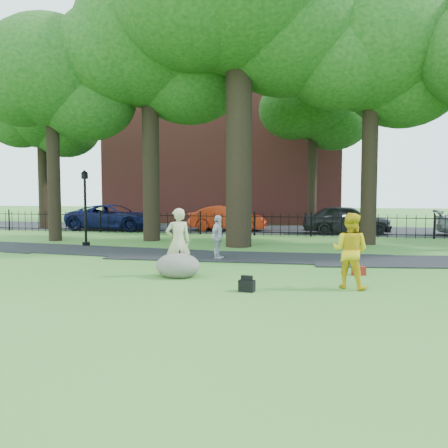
% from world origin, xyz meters
% --- Properties ---
extents(ground, '(120.00, 120.00, 0.00)m').
position_xyz_m(ground, '(0.00, 0.00, 0.00)').
color(ground, '#326D26').
rests_on(ground, ground).
extents(footpath, '(36.07, 3.85, 0.03)m').
position_xyz_m(footpath, '(1.00, 3.90, 0.00)').
color(footpath, black).
rests_on(footpath, ground).
extents(street, '(80.00, 7.00, 0.02)m').
position_xyz_m(street, '(0.00, 16.00, 0.00)').
color(street, black).
rests_on(street, ground).
extents(iron_fence, '(44.00, 0.04, 1.20)m').
position_xyz_m(iron_fence, '(0.00, 12.00, 0.60)').
color(iron_fence, black).
rests_on(iron_fence, ground).
extents(brick_building, '(18.00, 8.00, 12.00)m').
position_xyz_m(brick_building, '(-4.00, 24.00, 6.00)').
color(brick_building, brown).
rests_on(brick_building, ground).
extents(big_tree, '(10.08, 8.61, 14.37)m').
position_xyz_m(big_tree, '(0.13, 7.09, 10.14)').
color(big_tree, black).
rests_on(big_tree, ground).
extents(tree_row, '(26.82, 7.96, 12.42)m').
position_xyz_m(tree_row, '(0.52, 8.40, 8.15)').
color(tree_row, black).
rests_on(tree_row, ground).
extents(woman, '(0.81, 0.71, 1.86)m').
position_xyz_m(woman, '(-0.50, 0.12, 0.93)').
color(woman, tan).
rests_on(woman, ground).
extents(man, '(1.07, 0.97, 1.80)m').
position_xyz_m(man, '(3.99, -0.57, 0.90)').
color(man, gold).
rests_on(man, ground).
extents(pedestrian, '(0.51, 0.94, 1.52)m').
position_xyz_m(pedestrian, '(-0.09, 3.25, 0.76)').
color(pedestrian, '#B1B2B6').
rests_on(pedestrian, ground).
extents(boulder, '(1.44, 1.25, 0.71)m').
position_xyz_m(boulder, '(-0.46, -0.05, 0.36)').
color(boulder, '#635E53').
rests_on(boulder, ground).
extents(lamppost, '(0.32, 0.32, 3.26)m').
position_xyz_m(lamppost, '(-6.44, 5.80, 1.60)').
color(lamppost, black).
rests_on(lamppost, ground).
extents(backpack, '(0.39, 0.28, 0.27)m').
position_xyz_m(backpack, '(1.64, -1.43, 0.13)').
color(backpack, black).
rests_on(backpack, ground).
extents(red_bag, '(0.38, 0.28, 0.24)m').
position_xyz_m(red_bag, '(4.37, 1.22, 0.12)').
color(red_bag, maroon).
rests_on(red_bag, ground).
extents(red_sedan, '(4.63, 1.66, 1.52)m').
position_xyz_m(red_sedan, '(-1.97, 14.59, 0.76)').
color(red_sedan, '#B4260D').
rests_on(red_sedan, ground).
extents(navy_van, '(5.72, 2.72, 1.58)m').
position_xyz_m(navy_van, '(-8.99, 13.72, 0.79)').
color(navy_van, '#0D1141').
rests_on(navy_van, ground).
extents(grey_car, '(4.90, 2.25, 1.63)m').
position_xyz_m(grey_car, '(4.92, 13.83, 0.82)').
color(grey_car, black).
rests_on(grey_car, ground).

